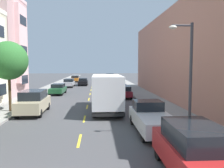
{
  "coord_description": "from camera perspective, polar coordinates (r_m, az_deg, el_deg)",
  "views": [
    {
      "loc": [
        0.95,
        -5.13,
        4.02
      ],
      "look_at": [
        3.1,
        27.56,
        1.34
      ],
      "focal_mm": 37.05,
      "sensor_mm": 36.0,
      "label": 1
    }
  ],
  "objects": [
    {
      "name": "parked_pickup_navy",
      "position": [
        36.7,
        1.63,
        -0.32
      ],
      "size": [
        2.02,
        5.31,
        1.73
      ],
      "color": "navy",
      "rests_on": "ground_plane"
    },
    {
      "name": "sidewalk_right",
      "position": [
        33.93,
        6.7,
        -2.04
      ],
      "size": [
        3.2,
        120.0,
        0.14
      ],
      "primitive_type": "cube",
      "color": "gray",
      "rests_on": "ground_plane"
    },
    {
      "name": "street_lamp",
      "position": [
        13.34,
        18.22,
        3.29
      ],
      "size": [
        1.35,
        0.28,
        6.16
      ],
      "color": "#38383D",
      "rests_on": "sidewalk_right"
    },
    {
      "name": "apartment_block_opposite",
      "position": [
        28.2,
        23.27,
        6.45
      ],
      "size": [
        10.0,
        36.0,
        10.15
      ],
      "primitive_type": "cube",
      "color": "#B27560",
      "rests_on": "ground_plane"
    },
    {
      "name": "ground_plane",
      "position": [
        35.37,
        -5.29,
        -1.87
      ],
      "size": [
        160.0,
        160.0,
        0.0
      ],
      "primitive_type": "plane",
      "color": "#424244"
    },
    {
      "name": "parked_wagon_silver",
      "position": [
        43.4,
        -10.6,
        0.34
      ],
      "size": [
        1.89,
        4.73,
        1.5
      ],
      "color": "#B2B5BA",
      "rests_on": "ground_plane"
    },
    {
      "name": "parked_sedan_forest",
      "position": [
        32.84,
        -13.19,
        -1.16
      ],
      "size": [
        1.89,
        4.54,
        1.43
      ],
      "color": "#194C28",
      "rests_on": "ground_plane"
    },
    {
      "name": "sidewalk_left",
      "position": [
        34.32,
        -17.32,
        -2.15
      ],
      "size": [
        3.2,
        120.0,
        0.14
      ],
      "primitive_type": "cube",
      "color": "gray",
      "rests_on": "ground_plane"
    },
    {
      "name": "moving_black_sedan",
      "position": [
        46.5,
        -7.15,
        0.6
      ],
      "size": [
        1.8,
        4.5,
        1.43
      ],
      "color": "black",
      "rests_on": "ground_plane"
    },
    {
      "name": "parked_wagon_burgundy",
      "position": [
        28.63,
        2.78,
        -1.78
      ],
      "size": [
        1.92,
        4.74,
        1.5
      ],
      "color": "maroon",
      "rests_on": "ground_plane"
    },
    {
      "name": "parked_suv_red",
      "position": [
        8.99,
        19.81,
        -15.31
      ],
      "size": [
        2.0,
        4.82,
        1.93
      ],
      "color": "#AD1E1E",
      "rests_on": "ground_plane"
    },
    {
      "name": "parked_wagon_orange",
      "position": [
        56.82,
        -9.09,
        1.37
      ],
      "size": [
        1.88,
        4.72,
        1.5
      ],
      "color": "orange",
      "rests_on": "ground_plane"
    },
    {
      "name": "parked_suv_champagne",
      "position": [
        20.26,
        -18.8,
        -4.18
      ],
      "size": [
        2.05,
        4.84,
        1.93
      ],
      "color": "tan",
      "rests_on": "ground_plane"
    },
    {
      "name": "delivery_box_truck",
      "position": [
        20.24,
        -1.34,
        -1.53
      ],
      "size": [
        2.44,
        7.9,
        3.16
      ],
      "color": "white",
      "rests_on": "ground_plane"
    },
    {
      "name": "street_tree_second",
      "position": [
        21.21,
        -24.15,
        5.27
      ],
      "size": [
        3.15,
        3.15,
        5.87
      ],
      "color": "#47331E",
      "rests_on": "sidewalk_left"
    },
    {
      "name": "parked_suv_sky",
      "position": [
        59.21,
        -0.54,
        1.73
      ],
      "size": [
        1.98,
        4.81,
        1.93
      ],
      "color": "#7A9EC6",
      "rests_on": "ground_plane"
    },
    {
      "name": "parked_pickup_white",
      "position": [
        14.38,
        9.7,
        -8.21
      ],
      "size": [
        2.07,
        5.32,
        1.73
      ],
      "color": "silver",
      "rests_on": "ground_plane"
    },
    {
      "name": "lane_centerline_dashes",
      "position": [
        29.92,
        -5.56,
        -3.06
      ],
      "size": [
        0.14,
        47.2,
        0.01
      ],
      "color": "yellow",
      "rests_on": "ground_plane"
    }
  ]
}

